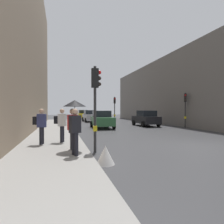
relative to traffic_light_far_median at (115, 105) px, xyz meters
name	(u,v)px	position (x,y,z in m)	size (l,w,h in m)	color
ground_plane	(201,147)	(-0.47, -18.00, -2.53)	(120.00, 120.00, 0.00)	#38383A
sidewalk_kerb	(54,135)	(-7.83, -12.00, -2.45)	(3.20, 40.00, 0.16)	gray
building_facade_right	(191,93)	(11.30, -1.70, 1.80)	(12.00, 31.98, 8.65)	slate
traffic_light_far_median	(115,105)	(0.00, 0.00, 0.00)	(0.25, 0.43, 3.66)	#2D2D2D
traffic_light_mid_street	(185,104)	(4.98, -9.08, -0.04)	(0.37, 0.44, 3.60)	#2D2D2D
traffic_light_near_left	(96,93)	(-5.90, -17.86, 0.09)	(0.43, 0.25, 3.80)	#2D2D2D
car_silver_hatchback	(90,116)	(-3.01, 3.27, -1.65)	(2.12, 4.25, 1.76)	#BCBCC1
car_yellow_taxi	(83,114)	(-3.14, 11.89, -1.65)	(2.08, 4.23, 1.76)	yellow
car_dark_suv	(146,118)	(1.93, -6.15, -1.65)	(2.03, 4.20, 1.76)	black
car_green_estate	(102,119)	(-3.34, -7.13, -1.65)	(2.10, 4.24, 1.76)	#2D6038
pedestrian_with_umbrella	(74,111)	(-6.84, -17.79, -0.69)	(1.00, 1.00, 2.14)	black
pedestrian_with_black_backpack	(61,123)	(-7.37, -15.73, -1.36)	(0.65, 0.45, 1.77)	black
pedestrian_with_grey_backpack	(41,124)	(-8.36, -16.13, -1.36)	(0.65, 0.41, 1.77)	black
pedestrian_in_dark_coat	(75,130)	(-6.88, -18.89, -1.40)	(0.47, 0.39, 1.77)	black
warning_sign_triangle	(105,155)	(-5.91, -19.84, -2.20)	(0.64, 0.64, 0.65)	silver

